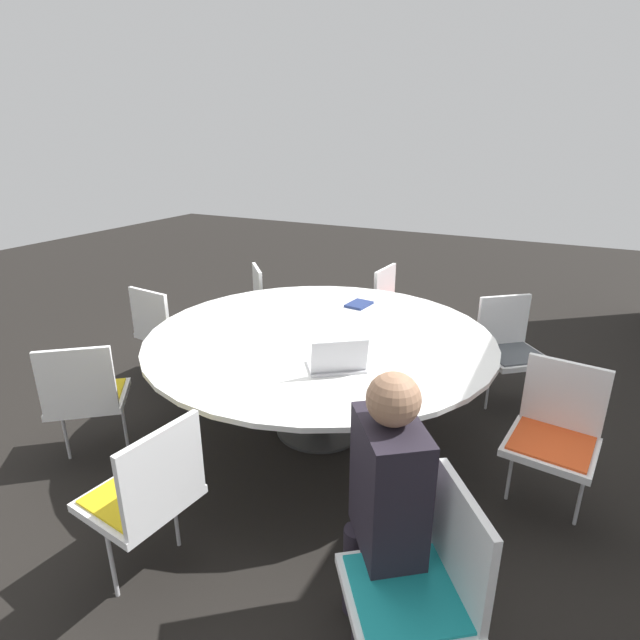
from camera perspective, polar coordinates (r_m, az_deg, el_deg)
name	(u,v)px	position (r m, az deg, el deg)	size (l,w,h in m)	color
ground_plane	(320,429)	(3.66, 0.00, -12.30)	(16.00, 16.00, 0.00)	black
conference_table	(320,344)	(3.36, 0.00, -2.80)	(2.30, 2.30, 0.73)	#333333
chair_0	(424,579)	(2.02, 11.80, -26.98)	(0.60, 0.60, 0.84)	white
chair_1	(556,429)	(3.01, 25.32, -11.21)	(0.47, 0.49, 0.84)	white
chair_2	(510,344)	(4.04, 20.87, -2.60)	(0.60, 0.61, 0.84)	white
chair_3	(397,306)	(4.69, 8.74, 1.64)	(0.47, 0.45, 0.84)	white
chair_4	(272,302)	(4.76, -5.54, 2.07)	(0.61, 0.61, 0.84)	white
chair_5	(164,327)	(4.31, -17.35, -0.77)	(0.46, 0.48, 0.84)	white
chair_6	(85,393)	(3.40, -25.24, -7.55)	(0.60, 0.61, 0.84)	white
chair_7	(147,490)	(2.46, -19.14, -17.88)	(0.49, 0.47, 0.84)	white
person_0	(385,491)	(2.03, 7.39, -18.84)	(0.42, 0.39, 1.19)	#231E28
laptop	(337,362)	(2.79, 1.98, -4.85)	(0.38, 0.40, 0.21)	silver
spiral_notebook	(359,304)	(3.90, 4.45, 1.81)	(0.23, 0.17, 0.02)	navy
handbag	(451,353)	(4.65, 14.74, -3.67)	(0.36, 0.16, 0.28)	black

